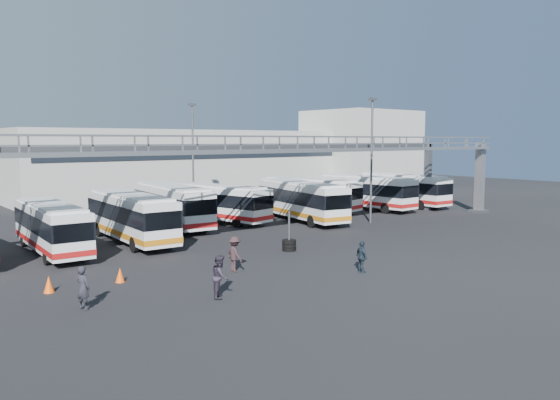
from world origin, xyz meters
TOP-DOWN VIEW (x-y plane):
  - ground at (0.00, 0.00)m, footprint 140.00×140.00m
  - gantry at (0.00, 5.87)m, footprint 51.40×5.15m
  - warehouse at (12.00, 38.00)m, footprint 42.00×14.00m
  - building_right at (38.00, 32.00)m, footprint 14.00×12.00m
  - light_pole_mid at (12.00, 7.00)m, footprint 0.70×0.35m
  - light_pole_back at (4.00, 22.00)m, footprint 0.70×0.35m
  - bus_2 at (-12.20, 10.96)m, footprint 2.90×10.09m
  - bus_3 at (-6.95, 11.35)m, footprint 3.15×10.89m
  - bus_4 at (-1.77, 15.33)m, footprint 3.74×11.11m
  - bus_5 at (2.39, 15.29)m, footprint 4.36×10.49m
  - bus_6 at (8.26, 11.44)m, footprint 4.43×11.21m
  - bus_7 at (12.99, 15.56)m, footprint 4.36×10.65m
  - bus_8 at (18.43, 13.38)m, footprint 2.70×10.89m
  - bus_9 at (23.51, 12.88)m, footprint 3.07×10.87m
  - pedestrian_a at (-14.61, -1.32)m, footprint 0.65×0.77m
  - pedestrian_b at (-9.39, -3.38)m, footprint 1.12×1.15m
  - pedestrian_c at (-6.25, 0.11)m, footprint 0.76×1.24m
  - pedestrian_d at (-1.29, -4.20)m, footprint 0.67×1.05m
  - cone_left at (-11.74, 1.85)m, footprint 0.59×0.59m
  - cone_right at (-14.95, 2.14)m, footprint 0.61×0.61m
  - tire_stack at (-0.58, 2.48)m, footprint 0.87×0.87m

SIDE VIEW (x-z plane):
  - ground at x=0.00m, z-range 0.00..0.00m
  - cone_left at x=-11.74m, z-range 0.00..0.71m
  - cone_right at x=-14.95m, z-range 0.00..0.76m
  - tire_stack at x=-0.58m, z-range -0.82..1.65m
  - pedestrian_d at x=-1.29m, z-range 0.00..1.66m
  - pedestrian_a at x=-14.61m, z-range 0.00..1.80m
  - pedestrian_c at x=-6.25m, z-range 0.00..1.87m
  - pedestrian_b at x=-9.39m, z-range 0.00..1.87m
  - bus_2 at x=-12.20m, z-range 0.16..3.19m
  - bus_5 at x=2.39m, z-range 0.17..3.27m
  - bus_7 at x=12.99m, z-range 0.17..3.32m
  - bus_9 at x=23.51m, z-range 0.17..3.44m
  - bus_3 at x=-6.95m, z-range 0.17..3.44m
  - bus_8 at x=18.43m, z-range 0.18..3.47m
  - bus_4 at x=-1.77m, z-range 0.18..3.49m
  - bus_6 at x=8.26m, z-range 0.18..3.50m
  - warehouse at x=12.00m, z-range 0.00..8.00m
  - building_right at x=38.00m, z-range 0.00..11.00m
  - gantry at x=0.00m, z-range 1.96..9.06m
  - light_pole_mid at x=12.00m, z-range 0.62..10.83m
  - light_pole_back at x=4.00m, z-range 0.62..10.83m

